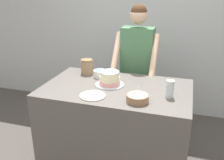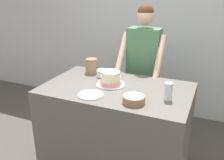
% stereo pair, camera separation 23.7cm
% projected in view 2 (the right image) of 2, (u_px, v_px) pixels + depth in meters
% --- Properties ---
extents(wall_back, '(10.00, 0.05, 2.60)m').
position_uv_depth(wall_back, '(157.00, 28.00, 3.61)').
color(wall_back, silver).
rests_on(wall_back, ground_plane).
extents(counter, '(1.43, 0.88, 0.95)m').
position_uv_depth(counter, '(116.00, 129.00, 2.60)').
color(counter, '#5B5651').
rests_on(counter, ground_plane).
extents(person_baker, '(0.51, 0.46, 1.69)m').
position_uv_depth(person_baker, '(143.00, 61.00, 2.98)').
color(person_baker, '#2D2D38').
rests_on(person_baker, ground_plane).
extents(cake, '(0.29, 0.29, 0.14)m').
position_uv_depth(cake, '(111.00, 79.00, 2.46)').
color(cake, silver).
rests_on(cake, counter).
extents(frosting_bowl_blue, '(0.14, 0.14, 0.08)m').
position_uv_depth(frosting_bowl_blue, '(103.00, 73.00, 2.70)').
color(frosting_bowl_blue, white).
rests_on(frosting_bowl_blue, counter).
extents(frosting_bowl_white, '(0.19, 0.19, 0.15)m').
position_uv_depth(frosting_bowl_white, '(134.00, 99.00, 2.10)').
color(frosting_bowl_white, '#936B4C').
rests_on(frosting_bowl_white, counter).
extents(drinking_glass, '(0.07, 0.07, 0.16)m').
position_uv_depth(drinking_glass, '(168.00, 91.00, 2.14)').
color(drinking_glass, silver).
rests_on(drinking_glass, counter).
extents(ceramic_plate, '(0.23, 0.23, 0.01)m').
position_uv_depth(ceramic_plate, '(91.00, 95.00, 2.25)').
color(ceramic_plate, white).
rests_on(ceramic_plate, counter).
extents(stoneware_jar, '(0.14, 0.14, 0.16)m').
position_uv_depth(stoneware_jar, '(92.00, 66.00, 2.81)').
color(stoneware_jar, '#9E7F5B').
rests_on(stoneware_jar, counter).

